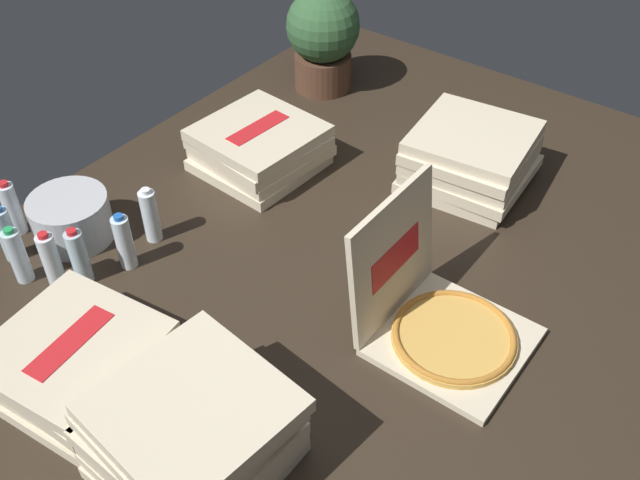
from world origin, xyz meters
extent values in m
cube|color=#2D2319|center=(0.00, 0.00, -0.01)|extent=(3.20, 2.40, 0.02)
cube|color=beige|center=(-0.02, -0.41, 0.01)|extent=(0.42, 0.42, 0.02)
cylinder|color=gold|center=(-0.02, -0.41, 0.03)|extent=(0.37, 0.37, 0.02)
torus|color=#B1712A|center=(-0.02, -0.41, 0.04)|extent=(0.37, 0.37, 0.02)
cube|color=beige|center=(-0.02, -0.18, 0.23)|extent=(0.42, 0.07, 0.42)
cube|color=red|center=(-0.02, -0.19, 0.23)|extent=(0.25, 0.01, 0.10)
cube|color=beige|center=(0.73, -0.04, 0.02)|extent=(0.46, 0.46, 0.04)
cube|color=beige|center=(0.73, -0.06, 0.07)|extent=(0.45, 0.45, 0.04)
cube|color=red|center=(0.73, -0.06, 0.09)|extent=(0.28, 0.09, 0.00)
cube|color=beige|center=(0.74, -0.05, 0.11)|extent=(0.46, 0.46, 0.04)
cube|color=beige|center=(0.73, -0.05, 0.15)|extent=(0.46, 0.46, 0.04)
cube|color=red|center=(0.73, -0.05, 0.18)|extent=(0.28, 0.10, 0.00)
cube|color=beige|center=(0.75, -0.05, 0.20)|extent=(0.46, 0.46, 0.04)
cube|color=beige|center=(-0.77, 0.36, 0.02)|extent=(0.46, 0.46, 0.04)
cube|color=red|center=(-0.77, 0.36, 0.05)|extent=(0.28, 0.10, 0.00)
cube|color=beige|center=(-0.76, 0.36, 0.07)|extent=(0.46, 0.46, 0.04)
cube|color=beige|center=(-0.77, 0.35, 0.11)|extent=(0.44, 0.44, 0.04)
cube|color=beige|center=(-0.78, 0.36, 0.15)|extent=(0.46, 0.46, 0.04)
cube|color=red|center=(-0.78, 0.36, 0.18)|extent=(0.28, 0.11, 0.00)
cube|color=beige|center=(0.33, 0.65, 0.02)|extent=(0.44, 0.44, 0.04)
cube|color=red|center=(0.33, 0.65, 0.05)|extent=(0.27, 0.09, 0.00)
cube|color=beige|center=(0.34, 0.65, 0.07)|extent=(0.46, 0.46, 0.04)
cube|color=red|center=(0.34, 0.65, 0.09)|extent=(0.28, 0.10, 0.00)
cube|color=beige|center=(0.34, 0.65, 0.11)|extent=(0.46, 0.46, 0.04)
cube|color=red|center=(0.34, 0.65, 0.13)|extent=(0.28, 0.11, 0.00)
cube|color=beige|center=(0.34, 0.65, 0.15)|extent=(0.45, 0.45, 0.04)
cube|color=red|center=(0.34, 0.65, 0.18)|extent=(0.28, 0.10, 0.00)
cube|color=beige|center=(-0.77, -0.08, 0.02)|extent=(0.42, 0.42, 0.04)
cube|color=beige|center=(-0.77, -0.07, 0.07)|extent=(0.43, 0.43, 0.04)
cube|color=beige|center=(-0.76, -0.07, 0.11)|extent=(0.43, 0.43, 0.04)
cube|color=red|center=(-0.76, -0.07, 0.13)|extent=(0.27, 0.09, 0.00)
cube|color=beige|center=(-0.76, -0.06, 0.15)|extent=(0.43, 0.43, 0.04)
cube|color=beige|center=(-0.76, -0.07, 0.20)|extent=(0.46, 0.46, 0.04)
cube|color=red|center=(-0.76, -0.07, 0.22)|extent=(0.28, 0.11, 0.00)
cube|color=beige|center=(-0.76, -0.09, 0.24)|extent=(0.46, 0.46, 0.04)
cylinder|color=#B7BABF|center=(-0.38, 0.89, 0.08)|extent=(0.27, 0.27, 0.16)
cylinder|color=silver|center=(-0.58, 0.98, 0.10)|extent=(0.06, 0.06, 0.20)
cylinder|color=white|center=(-0.37, 0.63, 0.10)|extent=(0.06, 0.06, 0.20)
cylinder|color=blue|center=(-0.37, 0.63, 0.21)|extent=(0.03, 0.03, 0.02)
cylinder|color=white|center=(-0.57, 0.75, 0.10)|extent=(0.06, 0.06, 0.20)
cylinder|color=red|center=(-0.57, 0.75, 0.21)|extent=(0.03, 0.03, 0.02)
cylinder|color=silver|center=(-0.62, 0.86, 0.10)|extent=(0.06, 0.06, 0.20)
cylinder|color=#239951|center=(-0.62, 0.86, 0.21)|extent=(0.03, 0.03, 0.02)
cylinder|color=silver|center=(-0.50, 0.69, 0.10)|extent=(0.06, 0.06, 0.20)
cylinder|color=red|center=(-0.50, 0.69, 0.21)|extent=(0.03, 0.03, 0.02)
cylinder|color=white|center=(-0.48, 1.08, 0.10)|extent=(0.06, 0.06, 0.20)
cylinder|color=red|center=(-0.48, 1.08, 0.21)|extent=(0.03, 0.03, 0.02)
cylinder|color=white|center=(-0.22, 0.67, 0.10)|extent=(0.06, 0.06, 0.20)
cylinder|color=white|center=(-0.22, 0.67, 0.21)|extent=(0.03, 0.03, 0.02)
cylinder|color=#513323|center=(0.99, 0.83, 0.08)|extent=(0.26, 0.26, 0.16)
sphere|color=#2F5631|center=(0.99, 0.83, 0.30)|extent=(0.32, 0.32, 0.32)
camera|label=1|loc=(-1.38, -0.94, 1.66)|focal=40.16mm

